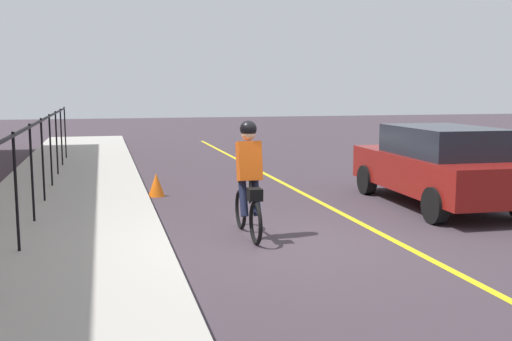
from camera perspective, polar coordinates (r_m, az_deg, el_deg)
ground_plane at (r=8.98m, az=3.35°, el=-7.08°), size 80.00×80.00×0.00m
lane_line_centre at (r=9.58m, az=12.56°, el=-6.29°), size 36.00×0.12×0.01m
sidewalk at (r=8.59m, az=-19.01°, el=-7.68°), size 40.00×3.20×0.15m
iron_fence at (r=9.38m, az=-21.32°, el=1.36°), size 20.70×0.04×1.60m
cyclist_lead at (r=9.20m, az=-0.69°, el=-0.90°), size 1.71×0.36×1.83m
patrol_sedan at (r=12.27m, az=17.07°, el=0.54°), size 4.46×2.06×1.58m
traffic_cone_near at (r=13.05m, az=-9.49°, el=-1.35°), size 0.36×0.36×0.50m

